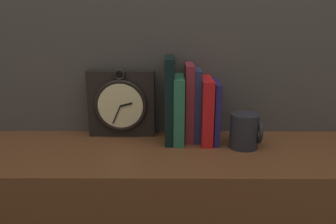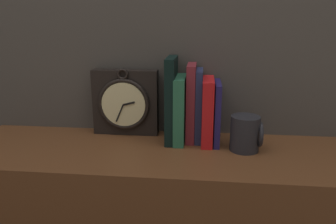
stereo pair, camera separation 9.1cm
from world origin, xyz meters
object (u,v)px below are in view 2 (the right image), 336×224
Objects in this scene: book_slot0_black at (171,100)px; book_slot2_maroon at (191,103)px; book_slot5_navy at (217,112)px; clock at (125,102)px; book_slot4_red at (208,111)px; mug at (246,133)px; book_slot1_green at (180,109)px; book_slot3_navy at (199,105)px.

book_slot0_black is 1.09× the size of book_slot2_maroon.
clock is at bearing 171.85° from book_slot5_navy.
book_slot4_red is (0.11, -0.00, -0.03)m from book_slot0_black.
clock is 2.15× the size of mug.
book_slot4_red is at bearing -1.08° from book_slot1_green.
clock and book_slot3_navy have the same top height.
book_slot1_green is at bearing -13.33° from clock.
book_slot4_red is 0.03m from book_slot5_navy.
book_slot0_black is (0.15, -0.04, 0.02)m from clock.
book_slot1_green is at bearing -3.71° from book_slot0_black.
book_slot1_green is 1.96× the size of mug.
mug is (0.37, -0.11, -0.05)m from clock.
book_slot0_black is at bearing -169.69° from book_slot2_maroon.
book_slot5_navy is at bearing -8.86° from book_slot2_maroon.
book_slot3_navy is 1.19× the size of book_slot5_navy.
book_slot2_maroon is at bearing 10.31° from book_slot0_black.
book_slot1_green is 0.11m from book_slot5_navy.
book_slot4_red is (0.05, -0.01, -0.02)m from book_slot2_maroon.
clock is 0.24m from book_slot3_navy.
book_slot1_green is 1.08× the size of book_slot5_navy.
book_slot2_maroon is 0.02m from book_slot3_navy.
book_slot2_maroon reaches higher than book_slot5_navy.
book_slot1_green is 0.06m from book_slot3_navy.
mug is (0.14, -0.08, -0.06)m from book_slot3_navy.
book_slot4_red is at bearing 150.88° from mug.
book_slot5_navy is (0.11, 0.00, -0.01)m from book_slot1_green.
clock is 0.29m from book_slot5_navy.
book_slot4_red is at bearing -16.33° from book_slot2_maroon.
book_slot0_black is 0.04m from book_slot1_green.
book_slot1_green is 0.04m from book_slot2_maroon.
book_slot4_red reaches higher than book_slot5_navy.
book_slot2_maroon is 0.19m from mug.
book_slot1_green is 0.91× the size of book_slot3_navy.
book_slot4_red is at bearing -1.78° from book_slot0_black.
book_slot2_maroon is at bearing 154.64° from mug.
book_slot2_maroon reaches higher than book_slot3_navy.
book_slot0_black is 0.15m from book_slot5_navy.
book_slot5_navy is at bearing -8.15° from clock.
book_slot5_navy is 1.82× the size of mug.
book_slot2_maroon is (0.06, 0.01, -0.01)m from book_slot0_black.
book_slot0_black reaches higher than clock.
book_slot5_navy is (0.29, -0.04, -0.01)m from clock.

